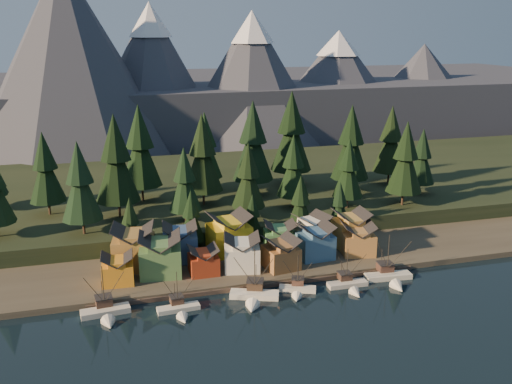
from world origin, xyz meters
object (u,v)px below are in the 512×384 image
object	(u,v)px
boat_6	(391,272)
house_front_0	(118,268)
boat_5	(350,281)
house_front_1	(160,254)
boat_1	(179,305)
boat_4	(297,285)
house_back_0	(133,246)
boat_3	(254,290)
house_back_1	(180,241)
boat_0	(106,307)

from	to	relation	value
boat_6	house_front_0	world-z (taller)	boat_6
boat_5	house_front_1	world-z (taller)	house_front_1
boat_1	boat_4	world-z (taller)	boat_1
boat_1	house_back_0	bearing A→B (deg)	103.93
boat_3	house_back_1	size ratio (longest dim) A/B	1.32
boat_6	house_back_1	bearing A→B (deg)	158.74
house_front_0	house_front_1	world-z (taller)	house_front_1
boat_0	house_front_1	distance (m)	21.04
boat_0	house_front_1	xyz separation A→B (m)	(13.59, 15.39, 4.60)
boat_3	boat_6	distance (m)	34.86
boat_4	house_back_0	distance (m)	42.19
boat_1	house_front_1	distance (m)	18.78
house_back_0	boat_3	bearing A→B (deg)	-33.22
boat_6	house_front_1	bearing A→B (deg)	168.49
boat_5	boat_0	bearing A→B (deg)	179.44
boat_6	boat_3	bearing A→B (deg)	-173.91
boat_0	boat_4	distance (m)	43.35
boat_6	house_front_0	size ratio (longest dim) A/B	1.69
boat_6	house_front_0	distance (m)	65.67
boat_4	house_back_0	bearing A→B (deg)	170.41
boat_1	house_back_0	size ratio (longest dim) A/B	0.91
boat_1	house_front_1	size ratio (longest dim) A/B	0.95
boat_4	boat_5	world-z (taller)	boat_5
boat_1	boat_4	size ratio (longest dim) A/B	1.06
boat_3	house_back_1	world-z (taller)	boat_3
house_back_0	boat_6	bearing A→B (deg)	-11.15
boat_3	house_front_0	bearing A→B (deg)	174.53
boat_3	house_back_1	bearing A→B (deg)	138.84
house_front_1	boat_4	bearing A→B (deg)	-20.85
boat_0	house_front_0	size ratio (longest dim) A/B	1.59
boat_5	boat_6	bearing A→B (deg)	5.89
house_back_1	house_back_0	bearing A→B (deg)	-165.80
boat_1	house_back_1	distance (m)	26.43
boat_1	boat_4	xyz separation A→B (m)	(27.94, 2.15, 0.04)
house_back_0	house_back_1	distance (m)	12.02
boat_3	boat_4	distance (m)	10.80
boat_5	house_front_0	distance (m)	54.90
house_front_1	house_back_1	xyz separation A→B (m)	(5.96, 7.66, -0.27)
boat_3	boat_0	bearing A→B (deg)	-161.54
boat_1	boat_5	distance (m)	40.70
boat_1	boat_4	bearing A→B (deg)	0.45
house_front_1	house_back_0	world-z (taller)	house_back_0
house_front_0	house_front_1	distance (m)	10.68
boat_4	boat_5	xyz separation A→B (m)	(12.74, -1.05, 0.05)
boat_3	boat_5	xyz separation A→B (m)	(23.50, -0.28, -0.52)
boat_3	boat_6	world-z (taller)	boat_3
boat_4	boat_5	size ratio (longest dim) A/B	0.91
boat_1	house_back_0	xyz separation A→B (m)	(-7.74, 23.98, 5.49)
boat_4	boat_5	distance (m)	12.79
boat_4	house_back_1	size ratio (longest dim) A/B	1.01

